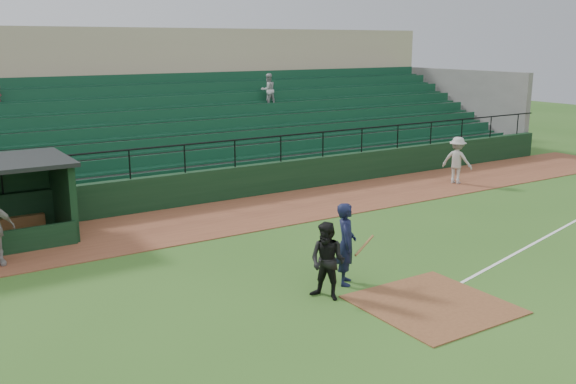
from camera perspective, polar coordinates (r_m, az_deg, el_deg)
ground at (r=15.44m, az=10.17°, el=-8.68°), size 90.00×90.00×0.00m
warning_track at (r=21.66m, az=-4.29°, el=-2.03°), size 40.00×4.00×0.03m
home_plate_dirt at (r=14.78m, az=12.83°, el=-9.77°), size 3.00×3.00×0.03m
foul_line at (r=22.06m, az=23.50°, el=-2.86°), size 17.49×4.44×0.01m
stadium_structure at (r=28.83m, az=-12.45°, el=6.17°), size 38.00×13.08×6.40m
batter_at_plate at (r=15.37m, az=5.22°, el=-4.64°), size 1.21×0.88×2.01m
umpire at (r=14.48m, az=3.56°, el=-6.20°), size 1.01×1.09×1.80m
runner at (r=27.03m, az=14.88°, el=2.76°), size 1.15×1.42×1.92m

